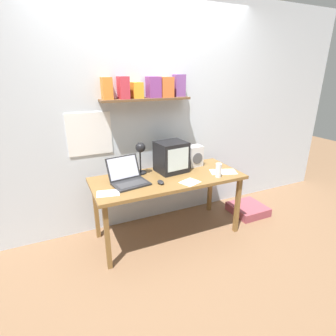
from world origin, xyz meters
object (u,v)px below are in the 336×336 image
juice_glass (218,171)px  floor_cushion (248,209)px  crt_monitor (171,157)px  space_heater (194,156)px  computer_mouse (161,182)px  open_notebook (190,182)px  loose_paper_near_laptop (223,172)px  desk_lamp (140,152)px  loose_paper_near_monitor (108,193)px  laptop (128,177)px  corner_desk (168,182)px

juice_glass → floor_cushion: size_ratio=0.35×
floor_cushion → crt_monitor: bearing=172.3°
space_heater → computer_mouse: space_heater is taller
open_notebook → floor_cushion: open_notebook is taller
open_notebook → crt_monitor: bearing=95.6°
crt_monitor → juice_glass: size_ratio=2.32×
crt_monitor → computer_mouse: size_ratio=3.23×
computer_mouse → loose_paper_near_laptop: bearing=0.5°
desk_lamp → floor_cushion: desk_lamp is taller
computer_mouse → juice_glass: bearing=-8.3°
desk_lamp → loose_paper_near_laptop: size_ratio=1.12×
desk_lamp → loose_paper_near_monitor: desk_lamp is taller
laptop → open_notebook: bearing=-33.6°
juice_glass → laptop: bearing=164.3°
open_notebook → loose_paper_near_laptop: (0.48, 0.10, 0.00)m
laptop → floor_cushion: 1.76m
crt_monitor → open_notebook: bearing=-90.9°
juice_glass → computer_mouse: 0.64m
corner_desk → open_notebook: open_notebook is taller
desk_lamp → juice_glass: bearing=-15.9°
corner_desk → open_notebook: (0.14, -0.23, 0.06)m
juice_glass → computer_mouse: bearing=171.7°
juice_glass → open_notebook: size_ratio=0.67×
floor_cushion → desk_lamp: bearing=172.6°
crt_monitor → juice_glass: 0.54m
computer_mouse → open_notebook: computer_mouse is taller
corner_desk → juice_glass: size_ratio=10.76×
juice_glass → loose_paper_near_laptop: size_ratio=0.46×
corner_desk → loose_paper_near_monitor: size_ratio=6.97×
laptop → desk_lamp: desk_lamp is taller
laptop → juice_glass: size_ratio=2.61×
open_notebook → loose_paper_near_monitor: bearing=173.8°
crt_monitor → laptop: 0.56m
desk_lamp → computer_mouse: 0.40m
crt_monitor → open_notebook: size_ratio=1.56×
computer_mouse → open_notebook: 0.30m
space_heater → laptop: bearing=-173.0°
laptop → computer_mouse: (0.29, -0.17, -0.05)m
juice_glass → loose_paper_near_monitor: bearing=175.9°
loose_paper_near_laptop → loose_paper_near_monitor: bearing=-179.3°
corner_desk → computer_mouse: 0.21m
corner_desk → loose_paper_near_laptop: size_ratio=4.92×
open_notebook → juice_glass: bearing=0.8°
juice_glass → computer_mouse: juice_glass is taller
space_heater → loose_paper_near_monitor: bearing=-166.7°
loose_paper_near_laptop → loose_paper_near_monitor: (-1.30, -0.02, 0.00)m
open_notebook → computer_mouse: bearing=161.2°
laptop → juice_glass: 0.96m
juice_glass → space_heater: space_heater is taller
computer_mouse → floor_cushion: size_ratio=0.25×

